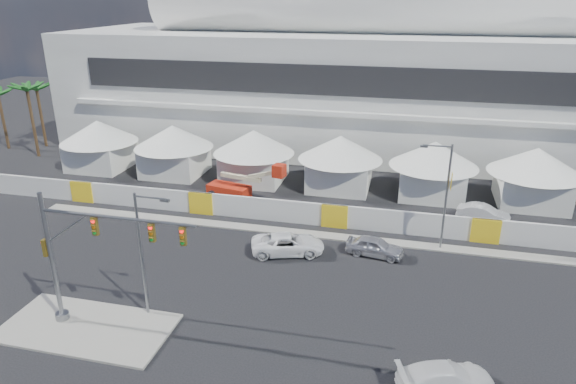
% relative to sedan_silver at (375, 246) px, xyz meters
% --- Properties ---
extents(ground, '(160.00, 160.00, 0.00)m').
position_rel_sedan_silver_xyz_m(ground, '(-9.71, -10.21, -0.73)').
color(ground, black).
rests_on(ground, ground).
extents(median_island, '(10.00, 5.00, 0.15)m').
position_rel_sedan_silver_xyz_m(median_island, '(-15.71, -13.21, -0.66)').
color(median_island, gray).
rests_on(median_island, ground).
extents(far_curb, '(80.00, 1.20, 0.12)m').
position_rel_sedan_silver_xyz_m(far_curb, '(10.29, 2.29, -0.67)').
color(far_curb, gray).
rests_on(far_curb, ground).
extents(stadium, '(80.00, 24.80, 21.98)m').
position_rel_sedan_silver_xyz_m(stadium, '(-1.00, 31.30, 8.72)').
color(stadium, silver).
rests_on(stadium, ground).
extents(tent_row, '(53.40, 8.40, 5.40)m').
position_rel_sedan_silver_xyz_m(tent_row, '(-9.21, 13.79, 2.42)').
color(tent_row, white).
rests_on(tent_row, ground).
extents(hoarding_fence, '(70.00, 0.25, 2.00)m').
position_rel_sedan_silver_xyz_m(hoarding_fence, '(-3.71, 4.29, 0.27)').
color(hoarding_fence, silver).
rests_on(hoarding_fence, ground).
extents(palm_cluster, '(10.60, 10.60, 8.55)m').
position_rel_sedan_silver_xyz_m(palm_cluster, '(-43.17, 19.30, 6.15)').
color(palm_cluster, '#47331E').
rests_on(palm_cluster, ground).
extents(sedan_silver, '(2.30, 4.49, 1.46)m').
position_rel_sedan_silver_xyz_m(sedan_silver, '(0.00, 0.00, 0.00)').
color(sedan_silver, silver).
rests_on(sedan_silver, ground).
extents(pickup_curb, '(4.09, 6.02, 1.53)m').
position_rel_sedan_silver_xyz_m(pickup_curb, '(-6.43, -1.19, 0.03)').
color(pickup_curb, white).
rests_on(pickup_curb, ground).
extents(pickup_near, '(3.50, 5.26, 1.41)m').
position_rel_sedan_silver_xyz_m(pickup_near, '(4.59, -13.34, -0.02)').
color(pickup_near, white).
rests_on(pickup_near, ground).
extents(lot_car_a, '(2.52, 4.59, 1.43)m').
position_rel_sedan_silver_xyz_m(lot_car_a, '(8.61, 8.49, -0.01)').
color(lot_car_a, silver).
rests_on(lot_car_a, ground).
extents(traffic_mast, '(9.54, 0.79, 8.16)m').
position_rel_sedan_silver_xyz_m(traffic_mast, '(-15.73, -12.82, 3.86)').
color(traffic_mast, slate).
rests_on(traffic_mast, median_island).
extents(streetlight_median, '(2.18, 0.22, 7.88)m').
position_rel_sedan_silver_xyz_m(streetlight_median, '(-12.69, -11.01, 3.94)').
color(streetlight_median, slate).
rests_on(streetlight_median, median_island).
extents(streetlight_curb, '(2.48, 0.56, 8.37)m').
position_rel_sedan_silver_xyz_m(streetlight_curb, '(4.69, 2.29, 4.13)').
color(streetlight_curb, gray).
rests_on(streetlight_curb, ground).
extents(boom_lift, '(8.23, 2.63, 4.08)m').
position_rel_sedan_silver_xyz_m(boom_lift, '(-13.88, 8.56, 0.37)').
color(boom_lift, red).
rests_on(boom_lift, ground).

